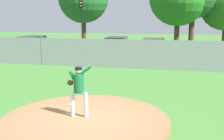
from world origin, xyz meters
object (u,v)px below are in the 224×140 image
object	(u,v)px
parked_car_slate	(117,48)
parked_car_champagne	(32,46)
parked_car_teal	(154,49)
traffic_light_near	(82,15)
baseball	(70,104)
pitcher_youth	(79,86)

from	to	relation	value
parked_car_slate	parked_car_champagne	bearing A→B (deg)	179.51
parked_car_slate	parked_car_teal	distance (m)	3.09
parked_car_champagne	traffic_light_near	distance (m)	5.80
baseball	parked_car_teal	world-z (taller)	parked_car_teal
pitcher_youth	baseball	distance (m)	1.53
pitcher_youth	baseball	world-z (taller)	pitcher_youth
pitcher_youth	parked_car_champagne	distance (m)	17.65
traffic_light_near	parked_car_champagne	bearing A→B (deg)	-131.23
parked_car_slate	parked_car_teal	xyz separation A→B (m)	(3.08, -0.18, -0.04)
parked_car_slate	traffic_light_near	size ratio (longest dim) A/B	0.87
parked_car_champagne	traffic_light_near	world-z (taller)	traffic_light_near
parked_car_slate	pitcher_youth	bearing A→B (deg)	-82.66
pitcher_youth	baseball	size ratio (longest dim) A/B	22.46
pitcher_youth	parked_car_teal	distance (m)	14.59
baseball	traffic_light_near	size ratio (longest dim) A/B	0.01
pitcher_youth	parked_car_champagne	world-z (taller)	pitcher_youth
baseball	parked_car_champagne	bearing A→B (deg)	122.94
pitcher_youth	traffic_light_near	xyz separation A→B (m)	(-6.25, 18.65, 2.20)
pitcher_youth	parked_car_champagne	size ratio (longest dim) A/B	0.37
baseball	parked_car_slate	size ratio (longest dim) A/B	0.02
pitcher_youth	parked_car_teal	xyz separation A→B (m)	(1.19, 14.53, -0.48)
parked_car_slate	baseball	bearing A→B (deg)	-85.01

